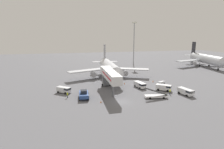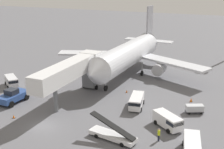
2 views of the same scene
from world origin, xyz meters
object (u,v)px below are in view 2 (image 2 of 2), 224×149
(baggage_cart_near_right, at_px, (194,109))
(safety_cone_alpha, at_px, (14,116))
(service_van_outer_left, at_px, (192,146))
(belt_loader_truck, at_px, (113,134))
(service_van_far_right, at_px, (11,81))
(service_van_mid_center, at_px, (136,101))
(airplane_at_gate, at_px, (129,54))
(pushback_tug, at_px, (13,96))
(safety_cone_bravo, at_px, (127,91))
(ground_crew_worker_midground, at_px, (159,134))
(jet_bridge, at_px, (73,70))
(safety_cone_charlie, at_px, (191,100))
(service_van_far_center, at_px, (168,120))

(baggage_cart_near_right, xyz_separation_m, safety_cone_alpha, (-25.36, -12.74, -0.49))
(service_van_outer_left, bearing_deg, belt_loader_truck, -177.56)
(service_van_far_right, height_order, service_van_mid_center, service_van_far_right)
(belt_loader_truck, height_order, service_van_far_right, belt_loader_truck)
(airplane_at_gate, relative_size, pushback_tug, 6.07)
(airplane_at_gate, distance_m, safety_cone_bravo, 12.01)
(belt_loader_truck, distance_m, safety_cone_alpha, 16.57)
(service_van_outer_left, distance_m, ground_crew_worker_midground, 4.83)
(jet_bridge, distance_m, service_van_far_right, 15.42)
(baggage_cart_near_right, bearing_deg, safety_cone_alpha, -153.33)
(safety_cone_charlie, bearing_deg, service_van_outer_left, -80.82)
(service_van_far_right, relative_size, service_van_outer_left, 0.86)
(service_van_far_center, xyz_separation_m, safety_cone_bravo, (-10.36, 10.99, -0.90))
(pushback_tug, relative_size, service_van_far_right, 1.23)
(service_van_mid_center, distance_m, safety_cone_bravo, 7.10)
(safety_cone_bravo, bearing_deg, service_van_far_center, -46.69)
(service_van_far_right, relative_size, safety_cone_charlie, 6.64)
(service_van_far_center, distance_m, safety_cone_bravo, 15.13)
(service_van_mid_center, relative_size, service_van_far_center, 1.11)
(safety_cone_bravo, distance_m, safety_cone_charlie, 11.91)
(service_van_mid_center, height_order, service_van_outer_left, service_van_outer_left)
(baggage_cart_near_right, xyz_separation_m, safety_cone_charlie, (-1.21, 4.56, -0.41))
(airplane_at_gate, distance_m, service_van_far_center, 25.89)
(jet_bridge, height_order, belt_loader_truck, jet_bridge)
(safety_cone_charlie, bearing_deg, belt_loader_truck, -113.55)
(service_van_far_center, relative_size, safety_cone_alpha, 8.76)
(pushback_tug, relative_size, belt_loader_truck, 0.84)
(service_van_outer_left, xyz_separation_m, safety_cone_bravo, (-14.64, 16.75, -0.87))
(service_van_far_center, relative_size, safety_cone_bravo, 9.33)
(service_van_far_center, xyz_separation_m, ground_crew_worker_midground, (-0.26, -4.15, -0.21))
(safety_cone_alpha, bearing_deg, baggage_cart_near_right, 26.67)
(safety_cone_bravo, bearing_deg, service_van_far_right, -165.71)
(pushback_tug, bearing_deg, jet_bridge, 30.04)
(service_van_outer_left, bearing_deg, safety_cone_alpha, -179.26)
(pushback_tug, distance_m, service_van_mid_center, 21.26)
(belt_loader_truck, relative_size, service_van_outer_left, 1.26)
(service_van_far_right, relative_size, ground_crew_worker_midground, 2.66)
(jet_bridge, distance_m, belt_loader_truck, 16.33)
(ground_crew_worker_midground, distance_m, safety_cone_bravo, 18.21)
(belt_loader_truck, relative_size, service_van_far_right, 1.46)
(pushback_tug, relative_size, safety_cone_bravo, 10.96)
(service_van_mid_center, relative_size, ground_crew_worker_midground, 3.08)
(jet_bridge, relative_size, service_van_outer_left, 3.41)
(airplane_at_gate, height_order, pushback_tug, airplane_at_gate)
(ground_crew_worker_midground, bearing_deg, service_van_far_center, 86.35)
(safety_cone_alpha, bearing_deg, service_van_outer_left, 0.74)
(service_van_far_right, bearing_deg, ground_crew_worker_midground, -16.33)
(service_van_far_center, bearing_deg, belt_loader_truck, -134.28)
(service_van_mid_center, height_order, baggage_cart_near_right, service_van_mid_center)
(pushback_tug, xyz_separation_m, safety_cone_bravo, (16.46, 12.08, -0.90))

